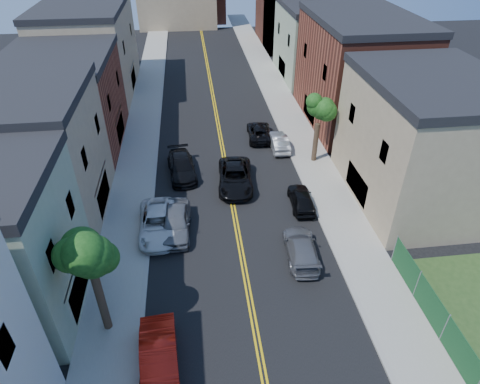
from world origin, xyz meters
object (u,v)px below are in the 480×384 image
object	(u,v)px
grey_car_right	(301,248)
black_car_right	(302,199)
dark_car_right_far	(259,132)
silver_car_right	(279,142)
black_suv_lane	(235,177)
grey_car_left	(176,222)
black_car_left	(182,167)
red_sedan	(159,360)
white_pickup	(158,223)

from	to	relation	value
grey_car_right	black_car_right	distance (m)	5.55
black_car_right	dark_car_right_far	bearing A→B (deg)	-80.45
silver_car_right	grey_car_right	bearing A→B (deg)	84.30
black_suv_lane	dark_car_right_far	bearing A→B (deg)	72.58
grey_car_left	black_suv_lane	size ratio (longest dim) A/B	0.85
grey_car_left	silver_car_right	size ratio (longest dim) A/B	1.17
black_car_right	grey_car_left	bearing A→B (deg)	13.93
black_car_left	dark_car_right_far	world-z (taller)	black_car_left
black_suv_lane	grey_car_left	bearing A→B (deg)	-127.36
grey_car_right	dark_car_right_far	size ratio (longest dim) A/B	1.00
dark_car_right_far	black_car_left	bearing A→B (deg)	41.03
black_car_left	black_suv_lane	size ratio (longest dim) A/B	0.91
red_sedan	white_pickup	world-z (taller)	red_sedan
red_sedan	grey_car_right	size ratio (longest dim) A/B	1.05
black_car_left	black_car_right	xyz separation A→B (m)	(8.96, -5.64, -0.08)
white_pickup	silver_car_right	xyz separation A→B (m)	(10.74, 10.91, -0.07)
white_pickup	grey_car_right	size ratio (longest dim) A/B	1.15
black_car_left	black_suv_lane	bearing A→B (deg)	-33.76
black_car_left	dark_car_right_far	distance (m)	9.60
black_suv_lane	white_pickup	bearing A→B (deg)	-134.74
black_car_right	black_suv_lane	xyz separation A→B (m)	(-4.66, 3.40, 0.12)
red_sedan	grey_car_left	size ratio (longest dim) A/B	1.01
red_sedan	white_pickup	distance (m)	10.73
grey_car_right	silver_car_right	distance (m)	14.64
grey_car_left	dark_car_right_far	size ratio (longest dim) A/B	1.04
grey_car_left	black_car_right	size ratio (longest dim) A/B	1.22
red_sedan	white_pickup	bearing A→B (deg)	88.32
grey_car_right	red_sedan	bearing A→B (deg)	43.41
white_pickup	black_car_left	distance (m)	7.56
black_car_left	silver_car_right	distance (m)	9.71
dark_car_right_far	white_pickup	bearing A→B (deg)	58.29
grey_car_left	grey_car_right	distance (m)	8.79
red_sedan	grey_car_right	bearing A→B (deg)	34.36
white_pickup	grey_car_right	xyz separation A→B (m)	(9.30, -3.65, -0.07)
grey_car_right	black_suv_lane	world-z (taller)	black_suv_lane
black_car_left	black_suv_lane	distance (m)	4.85
black_car_left	silver_car_right	xyz separation A→B (m)	(9.04, 3.54, -0.07)
black_car_right	dark_car_right_far	world-z (taller)	black_car_right
red_sedan	black_car_left	bearing A→B (deg)	81.83
white_pickup	black_car_right	world-z (taller)	white_pickup
white_pickup	black_car_right	xyz separation A→B (m)	(10.66, 1.72, -0.08)
grey_car_right	dark_car_right_far	bearing A→B (deg)	-85.37
white_pickup	dark_car_right_far	xyz separation A→B (m)	(9.30, 13.23, -0.10)
red_sedan	grey_car_left	distance (m)	10.62
grey_car_left	black_car_left	xyz separation A→B (m)	(0.44, 7.49, -0.08)
red_sedan	silver_car_right	bearing A→B (deg)	60.26
black_suv_lane	black_car_right	bearing A→B (deg)	-31.43
black_car_left	black_car_right	distance (m)	10.59
red_sedan	black_car_left	distance (m)	18.12
white_pickup	grey_car_right	distance (m)	9.99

